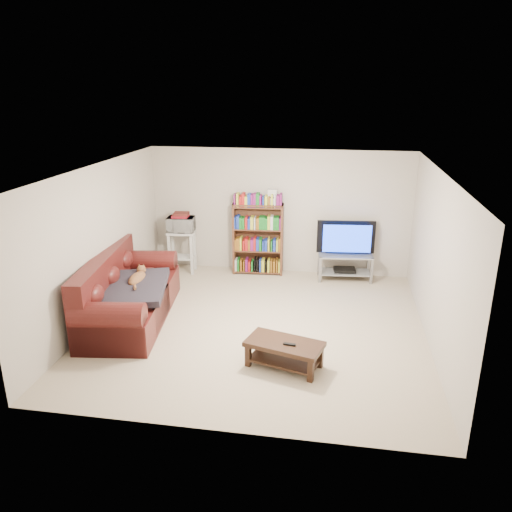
% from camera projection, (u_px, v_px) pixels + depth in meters
% --- Properties ---
extents(floor, '(5.00, 5.00, 0.00)m').
position_uv_depth(floor, '(258.00, 326.00, 7.67)').
color(floor, beige).
rests_on(floor, ground).
extents(ceiling, '(5.00, 5.00, 0.00)m').
position_uv_depth(ceiling, '(258.00, 170.00, 6.90)').
color(ceiling, white).
rests_on(ceiling, ground).
extents(wall_back, '(5.00, 0.00, 5.00)m').
position_uv_depth(wall_back, '(279.00, 212.00, 9.62)').
color(wall_back, beige).
rests_on(wall_back, ground).
extents(wall_front, '(5.00, 0.00, 5.00)m').
position_uv_depth(wall_front, '(218.00, 331.00, 4.95)').
color(wall_front, beige).
rests_on(wall_front, ground).
extents(wall_left, '(0.00, 5.00, 5.00)m').
position_uv_depth(wall_left, '(98.00, 244.00, 7.68)').
color(wall_left, beige).
rests_on(wall_left, ground).
extents(wall_right, '(0.00, 5.00, 5.00)m').
position_uv_depth(wall_right, '(436.00, 262.00, 6.90)').
color(wall_right, beige).
rests_on(wall_right, ground).
extents(sofa, '(1.36, 2.57, 1.04)m').
position_uv_depth(sofa, '(125.00, 298.00, 7.81)').
color(sofa, '#4A1513').
rests_on(sofa, floor).
extents(blanket, '(1.18, 1.40, 0.20)m').
position_uv_depth(blanket, '(134.00, 288.00, 7.57)').
color(blanket, '#26222B').
rests_on(blanket, sofa).
extents(cat, '(0.35, 0.70, 0.20)m').
position_uv_depth(cat, '(137.00, 279.00, 7.76)').
color(cat, brown).
rests_on(cat, sofa).
extents(coffee_table, '(1.08, 0.74, 0.36)m').
position_uv_depth(coffee_table, '(284.00, 350.00, 6.49)').
color(coffee_table, black).
rests_on(coffee_table, floor).
extents(remote, '(0.17, 0.06, 0.02)m').
position_uv_depth(remote, '(290.00, 344.00, 6.38)').
color(remote, black).
rests_on(remote, coffee_table).
extents(tv_stand, '(1.05, 0.55, 0.50)m').
position_uv_depth(tv_stand, '(345.00, 262.00, 9.42)').
color(tv_stand, '#999EA3').
rests_on(tv_stand, floor).
extents(television, '(1.09, 0.25, 0.62)m').
position_uv_depth(television, '(346.00, 238.00, 9.27)').
color(television, black).
rests_on(television, tv_stand).
extents(dvd_player, '(0.43, 0.32, 0.06)m').
position_uv_depth(dvd_player, '(345.00, 270.00, 9.47)').
color(dvd_player, black).
rests_on(dvd_player, tv_stand).
extents(bookshelf, '(0.98, 0.36, 1.39)m').
position_uv_depth(bookshelf, '(258.00, 238.00, 9.64)').
color(bookshelf, '#512E1C').
rests_on(bookshelf, floor).
extents(shelf_clutter, '(0.71, 0.25, 0.28)m').
position_uv_depth(shelf_clutter, '(263.00, 198.00, 9.39)').
color(shelf_clutter, silver).
rests_on(shelf_clutter, bookshelf).
extents(microwave_stand, '(0.55, 0.42, 0.83)m').
position_uv_depth(microwave_stand, '(182.00, 246.00, 9.77)').
color(microwave_stand, silver).
rests_on(microwave_stand, floor).
extents(microwave, '(0.54, 0.39, 0.28)m').
position_uv_depth(microwave, '(181.00, 224.00, 9.62)').
color(microwave, silver).
rests_on(microwave, microwave_stand).
extents(game_boxes, '(0.32, 0.29, 0.05)m').
position_uv_depth(game_boxes, '(180.00, 216.00, 9.57)').
color(game_boxes, maroon).
rests_on(game_boxes, microwave).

